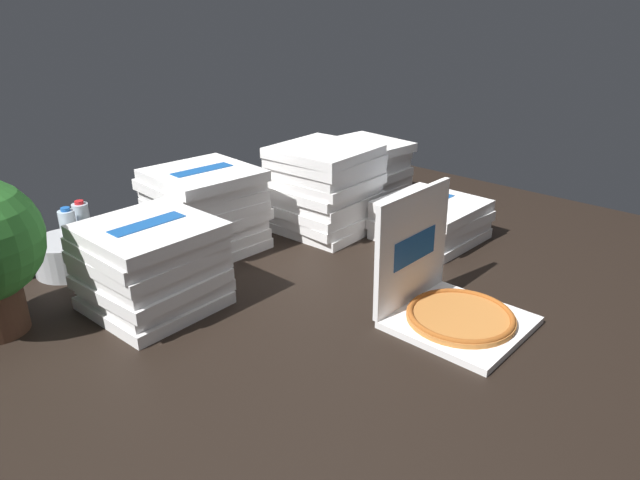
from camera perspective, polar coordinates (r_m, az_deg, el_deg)
name	(u,v)px	position (r m, az deg, el deg)	size (l,w,h in m)	color
ground_plane	(338,281)	(2.29, 1.78, -4.15)	(3.20, 2.40, 0.02)	black
open_pizza_box	(447,299)	(2.02, 12.50, -5.72)	(0.41, 0.43, 0.44)	white
pizza_stack_left_far	(204,209)	(2.55, -11.43, 3.00)	(0.46, 0.47, 0.37)	white
pizza_stack_center_near	(151,265)	(2.12, -16.47, -2.44)	(0.44, 0.45, 0.32)	white
pizza_stack_right_far	(430,220)	(2.69, 10.93, 2.01)	(0.45, 0.45, 0.18)	white
pizza_stack_center_far	(325,189)	(2.71, 0.47, 5.13)	(0.45, 0.45, 0.41)	white
pizza_stack_right_near	(360,171)	(3.17, 4.00, 6.88)	(0.45, 0.46, 0.32)	white
ice_bucket	(69,255)	(2.54, -23.66, -1.36)	(0.27, 0.27, 0.14)	#B7BABF
water_bottle_0	(83,224)	(2.77, -22.53, 1.46)	(0.07, 0.07, 0.21)	silver
water_bottle_1	(15,256)	(2.55, -28.12, -1.41)	(0.07, 0.07, 0.21)	white
water_bottle_2	(69,232)	(2.70, -23.67, 0.76)	(0.07, 0.07, 0.21)	silver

